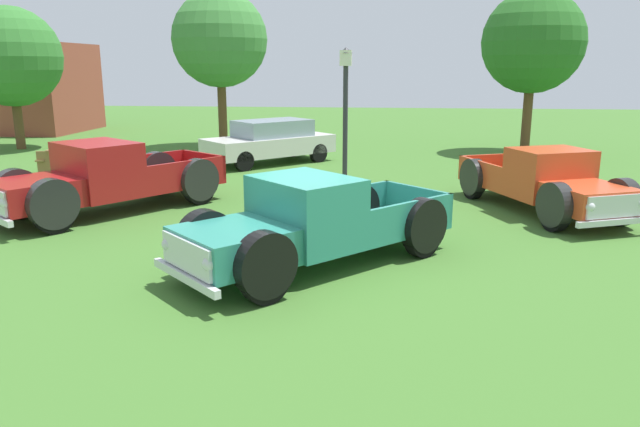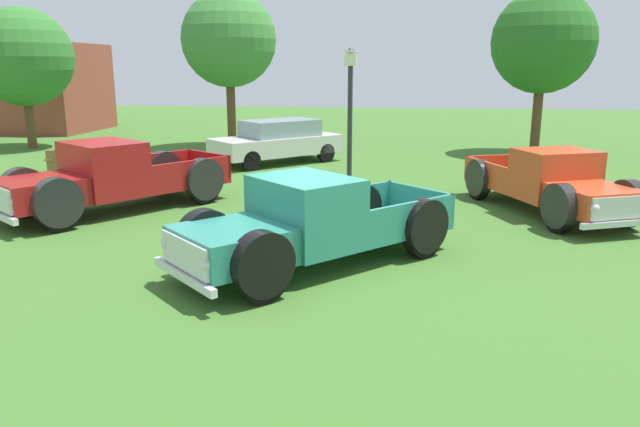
% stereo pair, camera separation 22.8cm
% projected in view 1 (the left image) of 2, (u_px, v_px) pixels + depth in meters
% --- Properties ---
extents(ground_plane, '(80.00, 80.00, 0.00)m').
position_uv_depth(ground_plane, '(305.00, 262.00, 10.53)').
color(ground_plane, '#3D6B28').
extents(pickup_truck_foreground, '(4.82, 4.90, 1.56)m').
position_uv_depth(pickup_truck_foreground, '(303.00, 226.00, 10.02)').
color(pickup_truck_foreground, '#2D8475').
rests_on(pickup_truck_foreground, ground_plane).
extents(pickup_truck_behind_left, '(3.44, 5.19, 1.50)m').
position_uv_depth(pickup_truck_behind_left, '(550.00, 184.00, 13.78)').
color(pickup_truck_behind_left, '#D14723').
rests_on(pickup_truck_behind_left, ground_plane).
extents(pickup_truck_behind_right, '(4.72, 5.47, 1.65)m').
position_uv_depth(pickup_truck_behind_right, '(97.00, 180.00, 13.78)').
color(pickup_truck_behind_right, maroon).
rests_on(pickup_truck_behind_right, ground_plane).
extents(sedan_distant_a, '(4.51, 4.46, 1.50)m').
position_uv_depth(sedan_distant_a, '(270.00, 141.00, 20.98)').
color(sedan_distant_a, silver).
rests_on(sedan_distant_a, ground_plane).
extents(lamp_post_near, '(0.36, 0.36, 3.76)m').
position_uv_depth(lamp_post_near, '(345.00, 123.00, 14.66)').
color(lamp_post_near, '#2D2D33').
rests_on(lamp_post_near, ground_plane).
extents(picnic_table, '(1.83, 2.07, 0.78)m').
position_uv_depth(picnic_table, '(68.00, 155.00, 19.63)').
color(picnic_table, olive).
rests_on(picnic_table, ground_plane).
extents(trash_can, '(0.59, 0.59, 0.95)m').
position_uv_depth(trash_can, '(105.00, 166.00, 17.59)').
color(trash_can, '#2D6B2D').
rests_on(trash_can, ground_plane).
extents(oak_tree_east, '(3.93, 3.93, 5.64)m').
position_uv_depth(oak_tree_east, '(11.00, 57.00, 23.96)').
color(oak_tree_east, brown).
rests_on(oak_tree_east, ground_plane).
extents(oak_tree_west, '(3.84, 3.84, 6.12)m').
position_uv_depth(oak_tree_west, '(533.00, 42.00, 22.74)').
color(oak_tree_west, brown).
rests_on(oak_tree_west, ground_plane).
extents(oak_tree_center, '(3.86, 3.86, 6.31)m').
position_uv_depth(oak_tree_center, '(220.00, 40.00, 24.39)').
color(oak_tree_center, brown).
rests_on(oak_tree_center, ground_plane).
extents(brick_pavilion, '(6.37, 5.35, 4.43)m').
position_uv_depth(brick_pavilion, '(20.00, 88.00, 31.10)').
color(brick_pavilion, brown).
rests_on(brick_pavilion, ground_plane).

